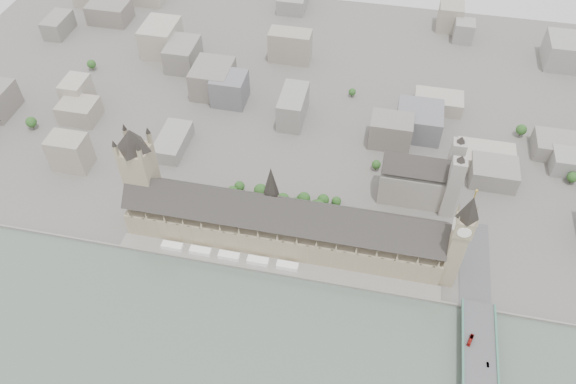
% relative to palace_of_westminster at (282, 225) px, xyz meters
% --- Properties ---
extents(ground, '(900.00, 900.00, 0.00)m').
position_rel_palace_of_westminster_xyz_m(ground, '(0.00, -19.70, -22.71)').
color(ground, '#595651').
rests_on(ground, ground).
extents(embankment_wall, '(600.00, 1.50, 3.00)m').
position_rel_palace_of_westminster_xyz_m(embankment_wall, '(0.00, -34.70, -21.21)').
color(embankment_wall, slate).
rests_on(embankment_wall, ground).
extents(river_terrace, '(270.00, 15.00, 2.00)m').
position_rel_palace_of_westminster_xyz_m(river_terrace, '(0.00, -27.20, -21.71)').
color(river_terrace, slate).
rests_on(river_terrace, ground).
extents(terrace_tents, '(118.00, 7.00, 4.00)m').
position_rel_palace_of_westminster_xyz_m(terrace_tents, '(-40.00, -26.70, -18.71)').
color(terrace_tents, white).
rests_on(terrace_tents, river_terrace).
extents(palace_of_westminster, '(265.00, 40.73, 55.44)m').
position_rel_palace_of_westminster_xyz_m(palace_of_westminster, '(0.00, 0.00, 0.00)').
color(palace_of_westminster, gray).
rests_on(palace_of_westminster, ground).
extents(elizabeth_tower, '(17.00, 17.00, 107.50)m').
position_rel_palace_of_westminster_xyz_m(elizabeth_tower, '(138.00, -11.70, 35.38)').
color(elizabeth_tower, gray).
rests_on(elizabeth_tower, ground).
extents(victoria_tower, '(30.00, 30.00, 100.00)m').
position_rel_palace_of_westminster_xyz_m(victoria_tower, '(-122.00, 6.30, 32.50)').
color(victoria_tower, gray).
rests_on(victoria_tower, ground).
extents(central_tower, '(13.00, 13.00, 48.00)m').
position_rel_palace_of_westminster_xyz_m(central_tower, '(-10.00, 6.30, 35.21)').
color(central_tower, '#83735A').
rests_on(central_tower, ground).
extents(westminster_abbey, '(68.00, 36.00, 64.00)m').
position_rel_palace_of_westminster_xyz_m(westminster_abbey, '(110.92, 75.30, 2.38)').
color(westminster_abbey, gray).
rests_on(westminster_abbey, ground).
extents(city_skyline_inland, '(720.00, 360.00, 38.00)m').
position_rel_palace_of_westminster_xyz_m(city_skyline_inland, '(0.00, 225.30, -3.71)').
color(city_skyline_inland, gray).
rests_on(city_skyline_inland, ground).
extents(park_trees, '(110.00, 30.00, 15.00)m').
position_rel_palace_of_westminster_xyz_m(park_trees, '(-10.00, 40.30, -15.21)').
color(park_trees, '#204518').
rests_on(park_trees, ground).
extents(red_bus_north, '(5.50, 10.54, 2.87)m').
position_rel_palace_of_westminster_xyz_m(red_bus_north, '(155.10, -69.34, -11.02)').
color(red_bus_north, '#9F1712').
rests_on(red_bus_north, westminster_bridge).
extents(car_silver, '(1.61, 3.97, 1.28)m').
position_rel_palace_of_westminster_xyz_m(car_silver, '(167.06, -85.91, -11.81)').
color(car_silver, gray).
rests_on(car_silver, westminster_bridge).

